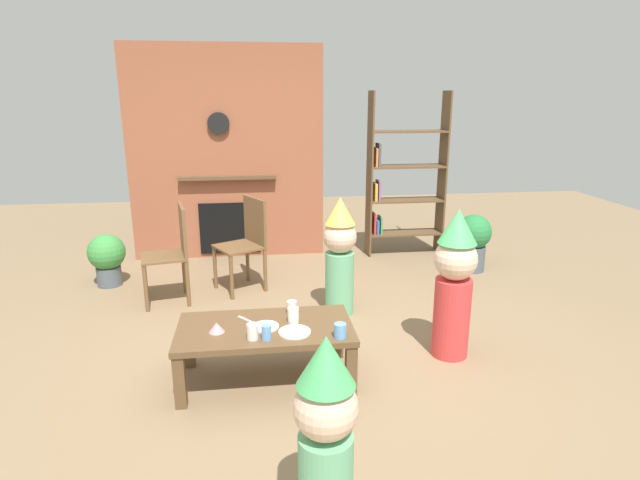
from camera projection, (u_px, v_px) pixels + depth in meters
name	position (u px, v px, depth m)	size (l,w,h in m)	color
ground_plane	(307.00, 355.00, 3.81)	(12.00, 12.00, 0.00)	#846B4C
brick_fireplace_feature	(227.00, 155.00, 5.89)	(2.20, 0.28, 2.40)	#935138
bookshelf	(402.00, 181.00, 6.03)	(0.90, 0.28, 1.90)	brown
coffee_table	(265.00, 335.00, 3.40)	(1.15, 0.59, 0.39)	brown
paper_cup_near_left	(340.00, 331.00, 3.22)	(0.08, 0.08, 0.09)	#669EE0
paper_cup_near_right	(292.00, 307.00, 3.57)	(0.07, 0.07, 0.09)	silver
paper_cup_center	(293.00, 315.00, 3.43)	(0.07, 0.07, 0.10)	silver
paper_cup_far_left	(266.00, 332.00, 3.19)	(0.06, 0.06, 0.10)	#669EE0
paper_cup_far_right	(253.00, 332.00, 3.20)	(0.07, 0.07, 0.10)	silver
paper_plate_front	(295.00, 332.00, 3.29)	(0.21, 0.21, 0.01)	white
paper_plate_rear	(265.00, 327.00, 3.37)	(0.18, 0.18, 0.01)	white
birthday_cake_slice	(217.00, 327.00, 3.30)	(0.10, 0.10, 0.06)	pink
table_fork	(245.00, 319.00, 3.48)	(0.15, 0.02, 0.01)	silver
child_with_cone_hat	(326.00, 438.00, 2.10)	(0.27, 0.27, 0.97)	#66B27F
child_in_pink	(454.00, 280.00, 3.67)	(0.31, 0.31, 1.10)	#D13838
child_by_the_chairs	(340.00, 253.00, 4.41)	(0.29, 0.29, 1.03)	#66B27F
dining_chair_left	(174.00, 248.00, 4.69)	(0.47, 0.47, 0.90)	brown
dining_chair_middle	(247.00, 238.00, 5.00)	(0.54, 0.54, 0.90)	brown
potted_plant_tall	(473.00, 240.00, 5.56)	(0.37, 0.37, 0.62)	#4C5660
potted_plant_short	(107.00, 257.00, 5.13)	(0.36, 0.36, 0.53)	#4C5660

